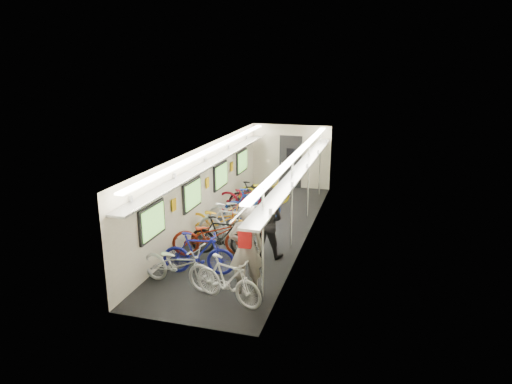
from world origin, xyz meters
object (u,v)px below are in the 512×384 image
Objects in this scene: passenger_mid at (266,222)px; bicycle_1 at (198,253)px; bicycle_0 at (178,265)px; backpack at (245,238)px; passenger_near at (246,249)px.

bicycle_1 is at bearing 48.96° from passenger_mid.
bicycle_0 is 1.03× the size of passenger_mid.
bicycle_1 is 4.39× the size of backpack.
bicycle_0 is at bearing 170.89° from backpack.
bicycle_1 is at bearing 145.41° from backpack.
passenger_mid is (-0.08, 1.94, -0.09)m from passenger_near.
bicycle_0 is at bearing 153.45° from bicycle_1.
passenger_mid is 4.72× the size of backpack.
backpack reaches higher than bicycle_0.
passenger_near is at bearing 92.44° from passenger_mid.
backpack is (1.33, -0.71, 0.78)m from bicycle_1.
backpack is (0.10, -2.11, 0.38)m from passenger_mid.
passenger_near reaches higher than backpack.
passenger_near reaches higher than bicycle_1.
passenger_near is 1.10× the size of passenger_mid.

